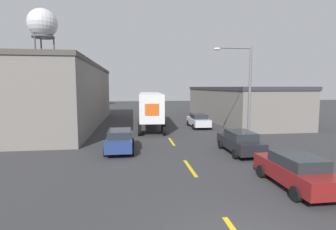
# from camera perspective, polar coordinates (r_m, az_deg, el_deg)

# --- Properties ---
(road_centerline) EXTENTS (0.20, 17.75, 0.01)m
(road_centerline) POSITION_cam_1_polar(r_m,az_deg,el_deg) (15.31, 4.81, -11.39)
(road_centerline) COLOR gold
(road_centerline) RESTS_ON ground_plane
(warehouse_left) EXTENTS (10.73, 26.13, 7.24)m
(warehouse_left) POSITION_cam_1_polar(r_m,az_deg,el_deg) (34.05, -23.56, 3.95)
(warehouse_left) COLOR slate
(warehouse_left) RESTS_ON ground_plane
(warehouse_right) EXTENTS (8.26, 23.83, 4.64)m
(warehouse_right) POSITION_cam_1_polar(r_m,az_deg,el_deg) (38.59, 14.48, 2.53)
(warehouse_right) COLOR slate
(warehouse_right) RESTS_ON ground_plane
(semi_truck) EXTENTS (3.18, 14.86, 3.91)m
(semi_truck) POSITION_cam_1_polar(r_m,az_deg,el_deg) (31.11, -3.90, 1.97)
(semi_truck) COLOR #B21919
(semi_truck) RESTS_ON ground_plane
(parked_car_right_mid) EXTENTS (2.01, 4.64, 1.55)m
(parked_car_right_mid) POSITION_cam_1_polar(r_m,az_deg,el_deg) (19.02, 15.37, -5.61)
(parked_car_right_mid) COLOR black
(parked_car_right_mid) RESTS_ON ground_plane
(parked_car_right_far) EXTENTS (2.01, 4.64, 1.55)m
(parked_car_right_far) POSITION_cam_1_polar(r_m,az_deg,el_deg) (30.07, 6.63, -1.18)
(parked_car_right_far) COLOR silver
(parked_car_right_far) RESTS_ON ground_plane
(parked_car_left_far) EXTENTS (2.01, 4.64, 1.55)m
(parked_car_left_far) POSITION_cam_1_polar(r_m,az_deg,el_deg) (19.25, -10.45, -5.36)
(parked_car_left_far) COLOR navy
(parked_car_left_far) RESTS_ON ground_plane
(parked_car_right_near) EXTENTS (2.01, 4.64, 1.55)m
(parked_car_right_near) POSITION_cam_1_polar(r_m,az_deg,el_deg) (13.57, 26.03, -10.75)
(parked_car_right_near) COLOR maroon
(parked_car_right_near) RESTS_ON ground_plane
(water_tower) EXTENTS (5.57, 5.57, 19.59)m
(water_tower) POSITION_cam_1_polar(r_m,az_deg,el_deg) (58.55, -25.66, 17.30)
(water_tower) COLOR #47474C
(water_tower) RESTS_ON ground_plane
(street_lamp) EXTENTS (3.18, 0.32, 7.82)m
(street_lamp) POSITION_cam_1_polar(r_m,az_deg,el_deg) (22.15, 16.44, 5.89)
(street_lamp) COLOR slate
(street_lamp) RESTS_ON ground_plane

